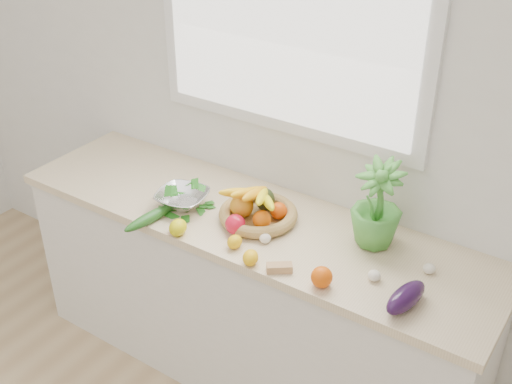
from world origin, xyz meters
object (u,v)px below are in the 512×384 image
Objects in this scene: apple at (235,224)px; fruit_basket at (257,210)px; cucumber at (149,218)px; potted_herb at (377,203)px; colander_with_spinach at (182,195)px; eggplant at (406,297)px.

fruit_basket is (0.02, 0.14, 0.01)m from apple.
potted_herb is at bearing 24.36° from cucumber.
potted_herb is 1.40× the size of colander_with_spinach.
apple is 0.32× the size of cucumber.
apple is 0.32m from colander_with_spinach.
apple is 0.14m from fruit_basket.
fruit_basket is at bearing -167.18° from potted_herb.
apple and eggplant have the same top height.
potted_herb is (0.51, 0.25, 0.15)m from apple.
cucumber is (-0.35, -0.14, -0.02)m from apple.
apple is at bearing 22.07° from cucumber.
cucumber is 1.03× the size of colander_with_spinach.
apple is at bearing -154.12° from potted_herb.
colander_with_spinach reaches higher than apple.
colander_with_spinach is (-0.32, 0.04, 0.02)m from apple.
colander_with_spinach reaches higher than cucumber.
eggplant is 0.57× the size of fruit_basket.
potted_herb is at bearing 14.18° from colander_with_spinach.
potted_herb reaches higher than cucumber.
apple is at bearing -7.03° from colander_with_spinach.
cucumber is 0.72× the size of fruit_basket.
fruit_basket is (-0.75, 0.18, 0.01)m from eggplant.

